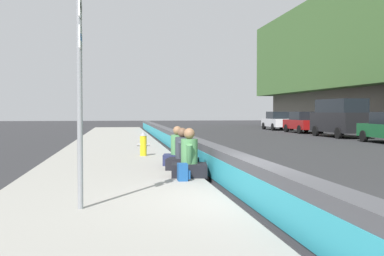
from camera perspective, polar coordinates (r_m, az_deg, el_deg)
ground_plane at (r=8.85m, az=7.63°, el=-9.39°), size 160.00×160.00×0.00m
sidewalk_strip at (r=8.49m, az=-10.05°, el=-9.41°), size 80.00×4.40×0.14m
jersey_barrier at (r=8.77m, az=7.62°, el=-6.68°), size 76.00×0.45×0.85m
route_sign_post at (r=8.03m, az=-13.26°, el=5.28°), size 0.44×0.09×3.60m
fire_hydrant at (r=17.28m, az=-5.84°, el=-1.83°), size 0.26×0.46×0.88m
seated_person_foreground at (r=11.73m, az=-0.33°, el=-4.01°), size 0.84×0.95×1.20m
seated_person_middle at (r=13.16m, az=-1.16°, el=-3.42°), size 0.91×0.99×1.15m
seated_person_rear at (r=14.28m, az=-1.75°, el=-2.98°), size 0.84×0.94×1.16m
backpack at (r=11.08m, az=-1.08°, el=-5.31°), size 0.32×0.28×0.40m
parked_car_midline at (r=33.39m, az=17.28°, el=1.26°), size 5.17×2.25×2.56m
parked_car_far at (r=39.37m, az=13.16°, el=0.68°), size 4.52×1.99×1.71m
parked_car_farther at (r=45.07m, az=10.19°, el=0.87°), size 4.52×1.99×1.71m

